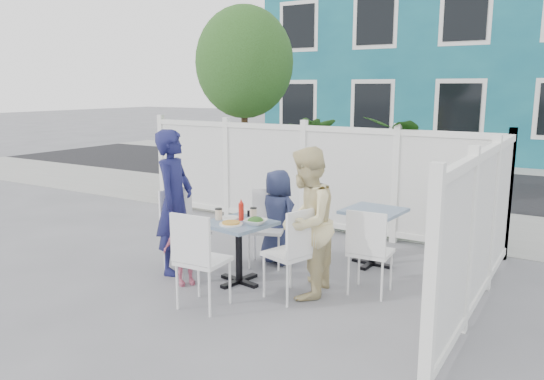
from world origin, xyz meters
The scene contains 30 objects.
ground centered at (0.00, 0.00, 0.00)m, with size 80.00×80.00×0.00m, color slate.
near_sidewalk centered at (0.00, 3.80, 0.01)m, with size 24.00×2.60×0.01m, color gray.
street centered at (0.00, 7.50, 0.00)m, with size 24.00×5.00×0.01m, color black.
far_sidewalk centered at (0.00, 10.60, 0.01)m, with size 24.00×1.60×0.01m, color gray.
building centered at (-0.50, 14.00, 3.00)m, with size 11.00×6.00×6.00m.
fence_back centered at (0.10, 2.40, 0.78)m, with size 5.86×0.08×1.60m.
fence_right centered at (3.00, 0.60, 0.78)m, with size 0.08×3.66×1.60m.
tree centered at (-1.60, 3.30, 2.59)m, with size 1.80×1.62×3.59m.
utility_cabinet centered at (-2.03, 4.00, 0.67)m, with size 0.72×0.52×1.34m, color gold.
potted_shrub_a centered at (-0.09, 3.10, 0.85)m, with size 0.95×0.95×1.69m, color #214215.
potted_shrub_b centered at (1.39, 3.00, 0.87)m, with size 1.57×1.36×1.75m, color #214215.
main_table centered at (0.59, -0.05, 0.55)m, with size 0.77×0.77×0.70m.
spare_table centered at (1.65, 1.31, 0.54)m, with size 0.72×0.72×0.70m.
chair_left centered at (-0.22, -0.06, 0.57)m, with size 0.53×0.54×0.98m.
chair_right centered at (1.36, -0.15, 0.57)m, with size 0.54×0.55×0.97m.
chair_back centered at (0.51, 0.69, 0.54)m, with size 0.54×0.53×0.92m.
chair_near centered at (0.68, -0.86, 0.57)m, with size 0.47×0.46×0.99m.
chair_spare centered at (1.96, 0.35, 0.54)m, with size 0.44×0.43×0.93m.
man centered at (-0.26, -0.12, 0.85)m, with size 0.62×0.41×1.69m, color #18194A.
woman centered at (1.40, 0.02, 0.79)m, with size 0.76×0.60×1.57m, color gold.
boy centered at (0.61, 0.78, 0.59)m, with size 0.58×0.37×1.18m, color #242B4D.
toddler centered at (0.10, -0.40, 0.40)m, with size 0.46×0.19×0.79m, color pink.
plate_main centered at (0.59, -0.19, 0.71)m, with size 0.26×0.26×0.02m, color white.
plate_side centered at (0.42, 0.03, 0.71)m, with size 0.22×0.22×0.01m, color white.
salad_bowl centered at (0.81, -0.04, 0.73)m, with size 0.23×0.23×0.06m, color white.
coffee_cup_a centered at (0.34, -0.08, 0.76)m, with size 0.08×0.08×0.12m, color beige.
coffee_cup_b centered at (0.64, 0.18, 0.76)m, with size 0.07×0.07×0.11m, color beige.
ketchup_bottle centered at (0.57, 0.03, 0.80)m, with size 0.06×0.06×0.19m, color red.
salt_shaker centered at (0.50, 0.18, 0.74)m, with size 0.03×0.03×0.07m, color white.
pepper_shaker centered at (0.55, 0.21, 0.74)m, with size 0.03×0.03×0.07m, color black.
Camera 1 is at (3.86, -4.70, 2.16)m, focal length 35.00 mm.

